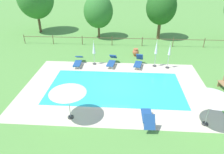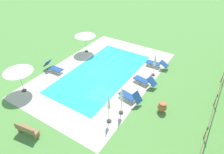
{
  "view_description": "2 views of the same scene",
  "coord_description": "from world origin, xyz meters",
  "px_view_note": "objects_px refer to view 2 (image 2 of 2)",
  "views": [
    {
      "loc": [
        0.62,
        -13.2,
        7.97
      ],
      "look_at": [
        -0.28,
        0.5,
        0.6
      ],
      "focal_mm": 33.32,
      "sensor_mm": 36.0,
      "label": 1
    },
    {
      "loc": [
        11.9,
        8.58,
        9.92
      ],
      "look_at": [
        1.32,
        1.92,
        1.07
      ],
      "focal_mm": 31.87,
      "sensor_mm": 36.0,
      "label": 2
    }
  ],
  "objects_px": {
    "sun_lounger_north_end": "(53,67)",
    "patio_umbrella_closed_row_mid_east": "(122,94)",
    "terracotta_urn_near_fence": "(162,107)",
    "patio_umbrella_open_foreground": "(85,34)",
    "patio_umbrella_closed_row_centre": "(155,61)",
    "patio_umbrella_closed_row_west": "(109,104)",
    "patio_umbrella_open_by_bench": "(18,70)",
    "sun_lounger_north_far": "(130,96)",
    "wooden_bench_lawn_side": "(27,130)",
    "sun_lounger_north_near_steps": "(156,63)",
    "sun_lounger_north_mid": "(144,80)"
  },
  "relations": [
    {
      "from": "sun_lounger_north_mid",
      "to": "sun_lounger_north_far",
      "type": "relative_size",
      "value": 1.06
    },
    {
      "from": "sun_lounger_north_near_steps",
      "to": "sun_lounger_north_end",
      "type": "height_order",
      "value": "sun_lounger_north_end"
    },
    {
      "from": "terracotta_urn_near_fence",
      "to": "sun_lounger_north_near_steps",
      "type": "bearing_deg",
      "value": -154.32
    },
    {
      "from": "patio_umbrella_closed_row_mid_east",
      "to": "terracotta_urn_near_fence",
      "type": "height_order",
      "value": "patio_umbrella_closed_row_mid_east"
    },
    {
      "from": "patio_umbrella_open_foreground",
      "to": "sun_lounger_north_end",
      "type": "bearing_deg",
      "value": -2.29
    },
    {
      "from": "sun_lounger_north_near_steps",
      "to": "terracotta_urn_near_fence",
      "type": "bearing_deg",
      "value": 25.68
    },
    {
      "from": "patio_umbrella_closed_row_west",
      "to": "terracotta_urn_near_fence",
      "type": "distance_m",
      "value": 3.9
    },
    {
      "from": "sun_lounger_north_end",
      "to": "patio_umbrella_closed_row_west",
      "type": "distance_m",
      "value": 7.92
    },
    {
      "from": "sun_lounger_north_end",
      "to": "patio_umbrella_closed_row_centre",
      "type": "distance_m",
      "value": 8.94
    },
    {
      "from": "terracotta_urn_near_fence",
      "to": "patio_umbrella_open_foreground",
      "type": "bearing_deg",
      "value": -112.86
    },
    {
      "from": "sun_lounger_north_far",
      "to": "patio_umbrella_open_foreground",
      "type": "distance_m",
      "value": 8.78
    },
    {
      "from": "sun_lounger_north_mid",
      "to": "sun_lounger_north_end",
      "type": "distance_m",
      "value": 8.11
    },
    {
      "from": "sun_lounger_north_mid",
      "to": "sun_lounger_north_far",
      "type": "height_order",
      "value": "sun_lounger_north_far"
    },
    {
      "from": "sun_lounger_north_far",
      "to": "patio_umbrella_open_foreground",
      "type": "bearing_deg",
      "value": -120.02
    },
    {
      "from": "sun_lounger_north_mid",
      "to": "sun_lounger_north_end",
      "type": "relative_size",
      "value": 1.07
    },
    {
      "from": "sun_lounger_north_mid",
      "to": "sun_lounger_north_far",
      "type": "distance_m",
      "value": 2.39
    },
    {
      "from": "patio_umbrella_open_foreground",
      "to": "patio_umbrella_closed_row_centre",
      "type": "bearing_deg",
      "value": 87.47
    },
    {
      "from": "sun_lounger_north_end",
      "to": "patio_umbrella_open_by_bench",
      "type": "height_order",
      "value": "patio_umbrella_open_by_bench"
    },
    {
      "from": "patio_umbrella_closed_row_centre",
      "to": "wooden_bench_lawn_side",
      "type": "height_order",
      "value": "patio_umbrella_closed_row_centre"
    },
    {
      "from": "sun_lounger_north_mid",
      "to": "wooden_bench_lawn_side",
      "type": "height_order",
      "value": "wooden_bench_lawn_side"
    },
    {
      "from": "sun_lounger_north_far",
      "to": "patio_umbrella_closed_row_mid_east",
      "type": "xyz_separation_m",
      "value": [
        1.46,
        0.09,
        1.25
      ]
    },
    {
      "from": "patio_umbrella_open_by_bench",
      "to": "patio_umbrella_closed_row_centre",
      "type": "distance_m",
      "value": 10.74
    },
    {
      "from": "sun_lounger_north_end",
      "to": "sun_lounger_north_near_steps",
      "type": "bearing_deg",
      "value": 126.6
    },
    {
      "from": "patio_umbrella_closed_row_west",
      "to": "patio_umbrella_closed_row_mid_east",
      "type": "height_order",
      "value": "patio_umbrella_closed_row_mid_east"
    },
    {
      "from": "patio_umbrella_closed_row_centre",
      "to": "terracotta_urn_near_fence",
      "type": "height_order",
      "value": "patio_umbrella_closed_row_centre"
    },
    {
      "from": "patio_umbrella_closed_row_mid_east",
      "to": "patio_umbrella_closed_row_centre",
      "type": "bearing_deg",
      "value": 179.03
    },
    {
      "from": "patio_umbrella_closed_row_west",
      "to": "sun_lounger_north_near_steps",
      "type": "bearing_deg",
      "value": 179.62
    },
    {
      "from": "sun_lounger_north_mid",
      "to": "sun_lounger_north_end",
      "type": "xyz_separation_m",
      "value": [
        2.56,
        -7.7,
        0.02
      ]
    },
    {
      "from": "sun_lounger_north_end",
      "to": "patio_umbrella_open_by_bench",
      "type": "bearing_deg",
      "value": 1.7
    },
    {
      "from": "patio_umbrella_closed_row_centre",
      "to": "patio_umbrella_open_by_bench",
      "type": "bearing_deg",
      "value": -46.19
    },
    {
      "from": "sun_lounger_north_end",
      "to": "patio_umbrella_closed_row_mid_east",
      "type": "relative_size",
      "value": 0.76
    },
    {
      "from": "sun_lounger_north_end",
      "to": "patio_umbrella_open_by_bench",
      "type": "distance_m",
      "value": 3.64
    },
    {
      "from": "sun_lounger_north_end",
      "to": "patio_umbrella_closed_row_mid_east",
      "type": "distance_m",
      "value": 7.95
    },
    {
      "from": "patio_umbrella_closed_row_centre",
      "to": "sun_lounger_north_near_steps",
      "type": "bearing_deg",
      "value": -167.46
    },
    {
      "from": "sun_lounger_north_mid",
      "to": "patio_umbrella_closed_row_west",
      "type": "bearing_deg",
      "value": -2.66
    },
    {
      "from": "sun_lounger_north_end",
      "to": "patio_umbrella_open_foreground",
      "type": "distance_m",
      "value": 4.76
    },
    {
      "from": "sun_lounger_north_mid",
      "to": "patio_umbrella_closed_row_west",
      "type": "relative_size",
      "value": 0.86
    },
    {
      "from": "sun_lounger_north_mid",
      "to": "sun_lounger_north_end",
      "type": "bearing_deg",
      "value": -71.61
    },
    {
      "from": "patio_umbrella_open_by_bench",
      "to": "wooden_bench_lawn_side",
      "type": "relative_size",
      "value": 1.43
    },
    {
      "from": "patio_umbrella_closed_row_mid_east",
      "to": "patio_umbrella_closed_row_west",
      "type": "bearing_deg",
      "value": -14.32
    },
    {
      "from": "sun_lounger_north_far",
      "to": "wooden_bench_lawn_side",
      "type": "bearing_deg",
      "value": -31.74
    },
    {
      "from": "sun_lounger_north_far",
      "to": "sun_lounger_north_end",
      "type": "distance_m",
      "value": 7.66
    },
    {
      "from": "sun_lounger_north_mid",
      "to": "patio_umbrella_closed_row_centre",
      "type": "distance_m",
      "value": 1.94
    },
    {
      "from": "sun_lounger_north_mid",
      "to": "terracotta_urn_near_fence",
      "type": "height_order",
      "value": "sun_lounger_north_mid"
    },
    {
      "from": "sun_lounger_north_near_steps",
      "to": "patio_umbrella_open_by_bench",
      "type": "height_order",
      "value": "patio_umbrella_open_by_bench"
    },
    {
      "from": "sun_lounger_north_mid",
      "to": "patio_umbrella_open_foreground",
      "type": "relative_size",
      "value": 0.92
    },
    {
      "from": "patio_umbrella_open_foreground",
      "to": "terracotta_urn_near_fence",
      "type": "relative_size",
      "value": 2.94
    },
    {
      "from": "patio_umbrella_closed_row_centre",
      "to": "wooden_bench_lawn_side",
      "type": "relative_size",
      "value": 1.46
    },
    {
      "from": "sun_lounger_north_mid",
      "to": "patio_umbrella_open_by_bench",
      "type": "height_order",
      "value": "patio_umbrella_open_by_bench"
    },
    {
      "from": "sun_lounger_north_mid",
      "to": "patio_umbrella_closed_row_mid_east",
      "type": "height_order",
      "value": "patio_umbrella_closed_row_mid_east"
    }
  ]
}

